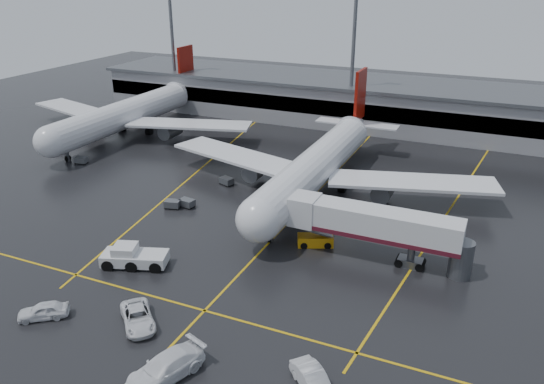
% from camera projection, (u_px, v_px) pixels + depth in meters
% --- Properties ---
extents(ground, '(220.00, 220.00, 0.00)m').
position_uv_depth(ground, '(293.00, 218.00, 68.65)').
color(ground, black).
rests_on(ground, ground).
extents(apron_line_centre, '(0.25, 90.00, 0.02)m').
position_uv_depth(apron_line_centre, '(293.00, 218.00, 68.65)').
color(apron_line_centre, gold).
rests_on(apron_line_centre, ground).
extents(apron_line_stop, '(60.00, 0.25, 0.02)m').
position_uv_depth(apron_line_stop, '(205.00, 311.00, 50.14)').
color(apron_line_stop, gold).
rests_on(apron_line_stop, ground).
extents(apron_line_left, '(9.99, 69.35, 0.02)m').
position_uv_depth(apron_line_left, '(199.00, 170.00, 84.56)').
color(apron_line_left, gold).
rests_on(apron_line_left, ground).
extents(apron_line_right, '(7.57, 69.64, 0.02)m').
position_uv_depth(apron_line_right, '(448.00, 212.00, 70.32)').
color(apron_line_right, gold).
rests_on(apron_line_right, ground).
extents(terminal, '(122.00, 19.00, 8.60)m').
position_uv_depth(terminal, '(383.00, 104.00, 107.31)').
color(terminal, gray).
rests_on(terminal, ground).
extents(light_mast_left, '(3.00, 1.20, 25.45)m').
position_uv_depth(light_mast_left, '(173.00, 43.00, 115.23)').
color(light_mast_left, '#595B60').
rests_on(light_mast_left, ground).
extents(light_mast_mid, '(3.00, 1.20, 25.45)m').
position_uv_depth(light_mast_mid, '(353.00, 54.00, 100.24)').
color(light_mast_mid, '#595B60').
rests_on(light_mast_mid, ground).
extents(main_airliner, '(48.80, 45.60, 14.10)m').
position_uv_depth(main_airliner, '(319.00, 163.00, 75.18)').
color(main_airliner, silver).
rests_on(main_airliner, ground).
extents(second_airliner, '(48.80, 45.60, 14.10)m').
position_uv_depth(second_airliner, '(129.00, 113.00, 101.02)').
color(second_airliner, silver).
rests_on(second_airliner, ground).
extents(jet_bridge, '(19.90, 3.40, 6.05)m').
position_uv_depth(jet_bridge, '(375.00, 226.00, 57.63)').
color(jet_bridge, silver).
rests_on(jet_bridge, ground).
extents(pushback_tractor, '(7.45, 4.93, 2.47)m').
position_uv_depth(pushback_tractor, '(133.00, 257.00, 57.38)').
color(pushback_tractor, silver).
rests_on(pushback_tractor, ground).
extents(belt_loader, '(4.40, 3.22, 2.57)m').
position_uv_depth(belt_loader, '(315.00, 240.00, 61.68)').
color(belt_loader, orange).
rests_on(belt_loader, ground).
extents(service_van_a, '(5.75, 5.68, 1.54)m').
position_uv_depth(service_van_a, '(138.00, 317.00, 47.93)').
color(service_van_a, white).
rests_on(service_van_a, ground).
extents(service_van_b, '(4.80, 7.19, 1.93)m').
position_uv_depth(service_van_b, '(165.00, 368.00, 41.62)').
color(service_van_b, white).
rests_on(service_van_b, ground).
extents(service_van_c, '(4.89, 4.65, 1.65)m').
position_uv_depth(service_van_c, '(314.00, 381.00, 40.52)').
color(service_van_c, silver).
rests_on(service_van_c, ground).
extents(service_van_d, '(4.65, 4.12, 1.52)m').
position_uv_depth(service_van_d, '(43.00, 311.00, 48.87)').
color(service_van_d, white).
rests_on(service_van_d, ground).
extents(baggage_cart_a, '(2.18, 1.60, 1.12)m').
position_uv_depth(baggage_cart_a, '(187.00, 203.00, 71.47)').
color(baggage_cart_a, '#595B60').
rests_on(baggage_cart_a, ground).
extents(baggage_cart_b, '(2.26, 1.75, 1.12)m').
position_uv_depth(baggage_cart_b, '(172.00, 204.00, 71.14)').
color(baggage_cart_b, '#595B60').
rests_on(baggage_cart_b, ground).
extents(baggage_cart_c, '(2.33, 1.93, 1.12)m').
position_uv_depth(baggage_cart_c, '(227.00, 181.00, 78.76)').
color(baggage_cart_c, '#595B60').
rests_on(baggage_cart_c, ground).
extents(baggage_cart_d, '(2.14, 1.53, 1.12)m').
position_uv_depth(baggage_cart_d, '(61.00, 147.00, 93.32)').
color(baggage_cart_d, '#595B60').
rests_on(baggage_cart_d, ground).
extents(baggage_cart_e, '(2.16, 1.57, 1.12)m').
position_uv_depth(baggage_cart_e, '(81.00, 160.00, 87.24)').
color(baggage_cart_e, '#595B60').
rests_on(baggage_cart_e, ground).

